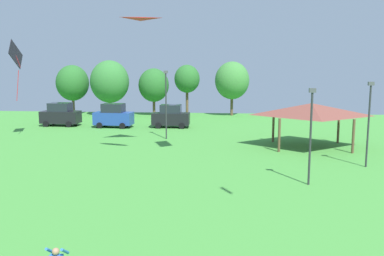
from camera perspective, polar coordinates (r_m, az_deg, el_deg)
name	(u,v)px	position (r m, az deg, el deg)	size (l,w,h in m)	color
kite_flying_0	(141,32)	(32.91, -7.22, 13.26)	(2.64, 2.13, 0.13)	red
kite_flying_2	(16,56)	(40.06, -23.49, 9.25)	(0.88, 2.77, 5.54)	black
parked_car_leftmost	(61,115)	(47.33, -17.96, 1.80)	(4.20, 2.17, 2.57)	black
parked_car_second_from_left	(114,116)	(44.65, -10.96, 1.69)	(4.19, 2.20, 2.59)	#234299
parked_car_third_from_left	(171,116)	(43.81, -2.98, 1.64)	(4.05, 1.98, 2.47)	black
park_pavilion	(311,110)	(34.13, 16.42, 2.50)	(7.14, 5.50, 3.60)	brown
light_post_0	(369,119)	(28.50, 23.57, 1.18)	(0.36, 0.20, 5.55)	#2D2D33
light_post_1	(311,130)	(23.04, 16.33, -0.30)	(0.36, 0.20, 5.35)	#2D2D33
light_post_2	(166,101)	(36.62, -3.67, 3.84)	(0.36, 0.20, 6.16)	#2D2D33
treeline_tree_0	(72,83)	(58.65, -16.43, 6.07)	(4.45, 4.45, 6.76)	brown
treeline_tree_1	(110,82)	(55.79, -11.48, 6.39)	(5.16, 5.16, 7.38)	brown
treeline_tree_2	(154,85)	(55.34, -5.39, 6.00)	(4.10, 4.10, 6.31)	brown
treeline_tree_3	(187,79)	(54.48, -0.70, 6.88)	(3.38, 3.38, 6.78)	brown
treeline_tree_4	(232,81)	(54.87, 5.65, 6.65)	(4.57, 4.57, 7.21)	brown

